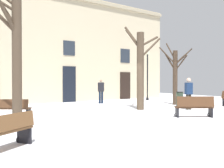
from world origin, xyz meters
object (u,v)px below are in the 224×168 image
object	(u,v)px
bench_back_to_back_left	(11,109)
bench_by_litter_bin	(194,107)
person_by_shop_door	(101,90)
litter_bin	(180,99)
tree_right_of_center	(14,43)
tree_left_of_center	(140,66)
tree_foreground	(175,74)
person_near_bench	(189,92)
streetlamp	(147,69)

from	to	relation	value
bench_back_to_back_left	bench_by_litter_bin	xyz separation A→B (m)	(6.59, -4.00, 0.03)
bench_back_to_back_left	person_by_shop_door	distance (m)	7.52
bench_by_litter_bin	litter_bin	bearing A→B (deg)	-97.73
tree_right_of_center	tree_left_of_center	xyz separation A→B (m)	(6.92, 1.92, -0.41)
litter_bin	person_by_shop_door	distance (m)	5.32
tree_foreground	person_near_bench	xyz separation A→B (m)	(-1.47, -2.24, -1.03)
bench_back_to_back_left	tree_right_of_center	bearing A→B (deg)	116.67
tree_foreground	tree_left_of_center	xyz separation A→B (m)	(-3.59, -0.71, 0.38)
tree_foreground	tree_right_of_center	xyz separation A→B (m)	(-10.51, -2.63, 0.78)
tree_right_of_center	tree_left_of_center	bearing A→B (deg)	15.53
bench_by_litter_bin	bench_back_to_back_left	bearing A→B (deg)	2.46
person_by_shop_door	tree_right_of_center	bearing A→B (deg)	48.00
bench_back_to_back_left	person_by_shop_door	world-z (taller)	person_by_shop_door
tree_right_of_center	person_near_bench	world-z (taller)	tree_right_of_center
streetlamp	person_by_shop_door	bearing A→B (deg)	-177.81
tree_foreground	person_near_bench	size ratio (longest dim) A/B	2.38
tree_foreground	tree_right_of_center	distance (m)	10.86
litter_bin	bench_by_litter_bin	bearing A→B (deg)	-131.44
streetlamp	bench_back_to_back_left	xyz separation A→B (m)	(-11.03, -3.79, -2.06)
tree_left_of_center	person_by_shop_door	xyz separation A→B (m)	(0.04, 4.17, -1.42)
bench_back_to_back_left	person_by_shop_door	size ratio (longest dim) A/B	0.88
tree_foreground	person_by_shop_door	world-z (taller)	tree_foreground
tree_right_of_center	person_by_shop_door	distance (m)	9.43
bench_by_litter_bin	person_by_shop_door	size ratio (longest dim) A/B	0.92
person_near_bench	tree_right_of_center	bearing A→B (deg)	-163.81
litter_bin	person_near_bench	distance (m)	1.45
tree_right_of_center	tree_foreground	bearing A→B (deg)	14.03
streetlamp	litter_bin	xyz separation A→B (m)	(-1.71, -4.70, -2.03)
streetlamp	bench_by_litter_bin	distance (m)	9.20
tree_right_of_center	bench_back_to_back_left	xyz separation A→B (m)	(0.39, 2.47, -2.35)
tree_foreground	streetlamp	distance (m)	3.78
tree_left_of_center	litter_bin	world-z (taller)	tree_left_of_center
tree_left_of_center	bench_by_litter_bin	distance (m)	3.94
tree_left_of_center	person_by_shop_door	world-z (taller)	tree_left_of_center
tree_foreground	streetlamp	xyz separation A→B (m)	(0.91, 3.64, 0.50)
bench_back_to_back_left	person_near_bench	world-z (taller)	person_near_bench
person_by_shop_door	tree_foreground	bearing A→B (deg)	142.48
tree_left_of_center	bench_back_to_back_left	size ratio (longest dim) A/B	3.12
streetlamp	bench_by_litter_bin	size ratio (longest dim) A/B	2.62
tree_foreground	bench_back_to_back_left	bearing A→B (deg)	-179.12
streetlamp	person_by_shop_door	distance (m)	4.73
streetlamp	person_near_bench	world-z (taller)	streetlamp
litter_bin	bench_back_to_back_left	size ratio (longest dim) A/B	0.60
bench_by_litter_bin	tree_foreground	bearing A→B (deg)	-96.64
tree_right_of_center	litter_bin	bearing A→B (deg)	9.17
tree_foreground	tree_left_of_center	world-z (taller)	tree_left_of_center
tree_foreground	litter_bin	size ratio (longest dim) A/B	4.53
tree_right_of_center	bench_back_to_back_left	world-z (taller)	tree_right_of_center
bench_back_to_back_left	bench_by_litter_bin	bearing A→B (deg)	-175.60
tree_right_of_center	person_by_shop_door	xyz separation A→B (m)	(6.96, 6.10, -1.83)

